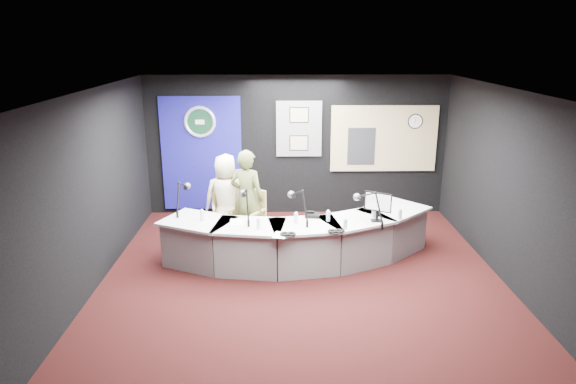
{
  "coord_description": "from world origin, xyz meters",
  "views": [
    {
      "loc": [
        -0.32,
        -7.11,
        3.5
      ],
      "look_at": [
        -0.2,
        0.8,
        1.1
      ],
      "focal_mm": 32.0,
      "sensor_mm": 36.0,
      "label": 1
    }
  ],
  "objects_px": {
    "armchair_right": "(248,220)",
    "person_woman": "(247,198)",
    "person_man": "(226,198)",
    "broadcast_desk": "(298,240)",
    "armchair_left": "(227,213)"
  },
  "relations": [
    {
      "from": "broadcast_desk",
      "to": "armchair_right",
      "type": "bearing_deg",
      "value": 139.47
    },
    {
      "from": "broadcast_desk",
      "to": "armchair_left",
      "type": "height_order",
      "value": "armchair_left"
    },
    {
      "from": "armchair_right",
      "to": "person_man",
      "type": "bearing_deg",
      "value": -179.91
    },
    {
      "from": "armchair_right",
      "to": "person_woman",
      "type": "bearing_deg",
      "value": 0.0
    },
    {
      "from": "armchair_right",
      "to": "person_man",
      "type": "relative_size",
      "value": 0.57
    },
    {
      "from": "armchair_left",
      "to": "armchair_right",
      "type": "bearing_deg",
      "value": -42.26
    },
    {
      "from": "broadcast_desk",
      "to": "person_woman",
      "type": "bearing_deg",
      "value": 139.47
    },
    {
      "from": "broadcast_desk",
      "to": "person_man",
      "type": "height_order",
      "value": "person_man"
    },
    {
      "from": "armchair_left",
      "to": "person_woman",
      "type": "height_order",
      "value": "person_woman"
    },
    {
      "from": "armchair_right",
      "to": "person_man",
      "type": "xyz_separation_m",
      "value": [
        -0.38,
        0.24,
        0.33
      ]
    },
    {
      "from": "person_man",
      "to": "person_woman",
      "type": "xyz_separation_m",
      "value": [
        0.38,
        -0.24,
        0.07
      ]
    },
    {
      "from": "broadcast_desk",
      "to": "armchair_right",
      "type": "xyz_separation_m",
      "value": [
        -0.85,
        0.72,
        0.07
      ]
    },
    {
      "from": "broadcast_desk",
      "to": "person_woman",
      "type": "height_order",
      "value": "person_woman"
    },
    {
      "from": "broadcast_desk",
      "to": "armchair_left",
      "type": "distance_m",
      "value": 1.57
    },
    {
      "from": "armchair_left",
      "to": "person_man",
      "type": "xyz_separation_m",
      "value": [
        0.0,
        0.0,
        0.28
      ]
    }
  ]
}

